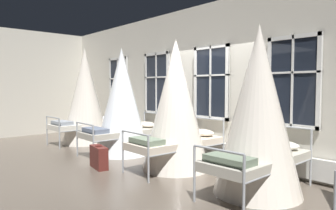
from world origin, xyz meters
The scene contains 8 objects.
ground centered at (0.00, 0.00, 0.00)m, with size 23.38×23.38×0.00m, color brown.
back_wall_with_windows centered at (0.00, 1.29, 1.74)m, with size 12.69×0.10×3.48m, color beige.
window_bank centered at (0.00, 1.17, 0.95)m, with size 8.47×0.10×2.46m.
cot_first centered at (-3.78, 0.09, 1.32)m, with size 1.33×1.99×2.73m.
cot_second centered at (-1.84, 0.06, 1.23)m, with size 1.33×1.99×2.55m.
cot_third centered at (0.04, 0.09, 1.24)m, with size 1.33×2.00×2.57m.
cot_fourth centered at (1.91, 0.04, 1.24)m, with size 1.33×1.99×2.56m.
suitcase_dark centered at (-1.00, -1.04, 0.22)m, with size 0.59×0.30×0.47m.
Camera 1 is at (4.51, -4.09, 1.63)m, focal length 33.30 mm.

